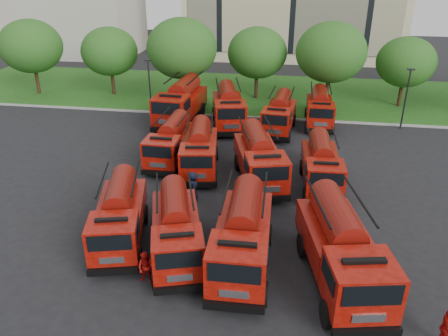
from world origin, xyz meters
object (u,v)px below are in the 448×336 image
object	(u,v)px
fire_truck_8	(181,102)
fire_truck_11	(320,108)
fire_truck_10	(280,114)
fire_truck_2	(243,235)
fire_truck_9	(228,107)
firefighter_4	(193,200)
firefighter_5	(323,174)
fire_truck_1	(176,228)
fire_truck_4	(171,141)
firefighter_3	(312,250)
fire_truck_3	(341,248)
fire_truck_7	(321,164)
fire_truck_0	(120,215)
fire_truck_5	(200,149)
fire_truck_6	(259,158)
firefighter_1	(147,282)

from	to	relation	value
fire_truck_8	fire_truck_11	distance (m)	12.00
fire_truck_10	fire_truck_11	world-z (taller)	fire_truck_10
fire_truck_2	fire_truck_9	bearing A→B (deg)	99.07
firefighter_4	firefighter_5	bearing A→B (deg)	-84.65
fire_truck_11	firefighter_4	xyz separation A→B (m)	(-7.82, -14.81, -1.46)
fire_truck_2	fire_truck_8	distance (m)	20.45
fire_truck_8	firefighter_4	world-z (taller)	fire_truck_8
fire_truck_2	fire_truck_1	bearing A→B (deg)	173.64
fire_truck_4	firefighter_3	world-z (taller)	fire_truck_4
fire_truck_4	fire_truck_10	world-z (taller)	fire_truck_10
fire_truck_3	firefighter_5	xyz separation A→B (m)	(-0.14, 10.83, -1.71)
fire_truck_3	firefighter_3	distance (m)	2.91
fire_truck_8	fire_truck_10	world-z (taller)	fire_truck_8
fire_truck_7	fire_truck_2	bearing A→B (deg)	-116.72
fire_truck_2	fire_truck_9	xyz separation A→B (m)	(-3.51, 18.69, 0.03)
firefighter_3	fire_truck_11	bearing A→B (deg)	-87.67
fire_truck_11	fire_truck_0	bearing A→B (deg)	-118.29
fire_truck_5	firefighter_3	distance (m)	11.04
fire_truck_3	firefighter_5	world-z (taller)	fire_truck_3
fire_truck_0	fire_truck_11	world-z (taller)	fire_truck_0
fire_truck_6	fire_truck_9	bearing A→B (deg)	93.97
fire_truck_4	firefighter_5	xyz separation A→B (m)	(10.64, -0.49, -1.48)
fire_truck_6	firefighter_5	distance (m)	4.81
fire_truck_3	firefighter_3	xyz separation A→B (m)	(-1.05, 2.11, -1.71)
fire_truck_2	fire_truck_7	distance (m)	9.58
fire_truck_2	fire_truck_11	size ratio (longest dim) A/B	1.12
fire_truck_5	fire_truck_11	bearing A→B (deg)	43.05
firefighter_5	fire_truck_5	bearing A→B (deg)	29.07
fire_truck_0	fire_truck_4	xyz separation A→B (m)	(-0.11, 9.90, -0.00)
fire_truck_4	firefighter_3	xyz separation A→B (m)	(9.73, -9.21, -1.48)
fire_truck_6	fire_truck_10	bearing A→B (deg)	69.46
fire_truck_7	fire_truck_11	bearing A→B (deg)	85.73
fire_truck_7	firefighter_4	xyz separation A→B (m)	(-7.52, -3.18, -1.46)
firefighter_5	firefighter_3	bearing A→B (deg)	108.49
fire_truck_10	firefighter_4	bearing A→B (deg)	-105.07
fire_truck_0	fire_truck_5	bearing A→B (deg)	61.24
fire_truck_3	fire_truck_8	size ratio (longest dim) A/B	0.96
fire_truck_6	firefighter_3	xyz separation A→B (m)	(3.31, -7.04, -1.61)
fire_truck_10	fire_truck_1	bearing A→B (deg)	-98.17
fire_truck_2	fire_truck_3	bearing A→B (deg)	-7.21
fire_truck_8	fire_truck_11	world-z (taller)	fire_truck_8
fire_truck_1	firefighter_1	bearing A→B (deg)	-126.99
fire_truck_8	fire_truck_9	bearing A→B (deg)	-0.35
fire_truck_2	fire_truck_9	world-z (taller)	fire_truck_9
fire_truck_7	fire_truck_4	bearing A→B (deg)	165.52
fire_truck_2	fire_truck_6	size ratio (longest dim) A/B	0.96
fire_truck_2	fire_truck_4	world-z (taller)	fire_truck_2
fire_truck_11	fire_truck_6	bearing A→B (deg)	-109.60
fire_truck_10	firefighter_4	distance (m)	13.42
fire_truck_2	firefighter_4	size ratio (longest dim) A/B	3.91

